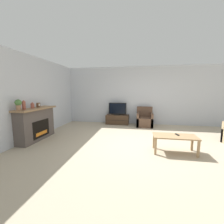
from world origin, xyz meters
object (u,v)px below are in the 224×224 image
object	(u,v)px
armchair	(145,120)
remote	(177,135)
potted_plant	(18,104)
coffee_table	(175,138)
tv	(117,109)
mantel_clock	(38,105)
tv_stand	(117,119)
fireplace	(36,124)
mantel_vase_left	(24,105)
mantel_vase_centre_left	(32,106)

from	to	relation	value
armchair	remote	world-z (taller)	armchair
potted_plant	coffee_table	size ratio (longest dim) A/B	0.29
armchair	tv	bearing A→B (deg)	171.88
mantel_clock	tv_stand	distance (m)	3.53
mantel_clock	armchair	world-z (taller)	mantel_clock
fireplace	armchair	size ratio (longest dim) A/B	1.82
mantel_vase_left	mantel_vase_centre_left	xyz separation A→B (m)	(0.00, 0.35, -0.04)
fireplace	remote	xyz separation A→B (m)	(4.22, -0.23, -0.07)
tv_stand	coffee_table	bearing A→B (deg)	-57.94
armchair	mantel_vase_centre_left	bearing A→B (deg)	-142.47
mantel_vase_left	armchair	world-z (taller)	mantel_vase_left
tv	armchair	distance (m)	1.34
mantel_vase_centre_left	tv_stand	world-z (taller)	mantel_vase_centre_left
fireplace	tv	distance (m)	3.55
potted_plant	coffee_table	xyz separation A→B (m)	(4.14, 0.36, -0.83)
potted_plant	armchair	distance (m)	4.84
fireplace	mantel_clock	bearing A→B (deg)	83.58
fireplace	armchair	xyz separation A→B (m)	(3.51, 2.56, -0.25)
fireplace	mantel_clock	size ratio (longest dim) A/B	10.36
fireplace	coffee_table	distance (m)	4.17
tv	armchair	bearing A→B (deg)	-8.12
mantel_vase_left	armchair	bearing A→B (deg)	40.97
mantel_vase_left	coffee_table	xyz separation A→B (m)	(4.14, 0.17, -0.78)
mantel_clock	tv_stand	xyz separation A→B (m)	(2.23, 2.59, -0.89)
armchair	remote	xyz separation A→B (m)	(0.72, -2.79, 0.17)
tv_stand	fireplace	bearing A→B (deg)	-129.36
mantel_vase_centre_left	coffee_table	distance (m)	4.21
tv_stand	tv	bearing A→B (deg)	-90.00
fireplace	armchair	world-z (taller)	fireplace
mantel_vase_left	potted_plant	world-z (taller)	potted_plant
potted_plant	remote	world-z (taller)	potted_plant
tv	remote	xyz separation A→B (m)	(1.97, -2.97, -0.26)
armchair	remote	distance (m)	2.89
fireplace	potted_plant	size ratio (longest dim) A/B	5.10
potted_plant	tv	world-z (taller)	potted_plant
fireplace	coffee_table	world-z (taller)	fireplace
potted_plant	remote	distance (m)	4.30
potted_plant	armchair	xyz separation A→B (m)	(3.49, 3.22, -0.93)
mantel_vase_left	potted_plant	distance (m)	0.20
armchair	tv_stand	bearing A→B (deg)	171.78
mantel_clock	fireplace	bearing A→B (deg)	-96.42
mantel_clock	potted_plant	bearing A→B (deg)	-90.05
fireplace	tv_stand	xyz separation A→B (m)	(2.25, 2.74, -0.31)
mantel_vase_centre_left	coffee_table	xyz separation A→B (m)	(4.14, -0.18, -0.73)
mantel_vase_centre_left	tv	distance (m)	3.65
armchair	mantel_clock	bearing A→B (deg)	-145.38
coffee_table	mantel_clock	bearing A→B (deg)	173.76
potted_plant	tv_stand	bearing A→B (deg)	56.72
mantel_vase_left	mantel_clock	distance (m)	0.62
potted_plant	tv	distance (m)	4.10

